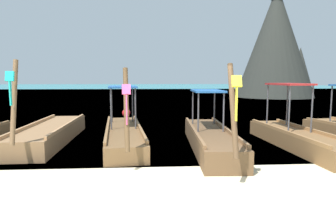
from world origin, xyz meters
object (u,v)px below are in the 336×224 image
at_px(longtail_boat_pink_ribbon, 124,133).
at_px(longtail_boat_blue_ribbon, 297,137).
at_px(longtail_boat_turquoise_ribbon, 51,133).
at_px(mooring_buoy_near, 126,113).
at_px(longtail_boat_yellow_ribbon, 210,138).
at_px(karst_rock, 277,44).

distance_m(longtail_boat_pink_ribbon, longtail_boat_blue_ribbon, 5.78).
height_order(longtail_boat_turquoise_ribbon, mooring_buoy_near, longtail_boat_turquoise_ribbon).
xyz_separation_m(longtail_boat_yellow_ribbon, karst_rock, (13.67, 26.23, 6.07)).
bearing_deg(longtail_boat_pink_ribbon, longtail_boat_turquoise_ribbon, 175.22).
distance_m(longtail_boat_yellow_ribbon, karst_rock, 30.19).
distance_m(longtail_boat_blue_ribbon, mooring_buoy_near, 10.02).
bearing_deg(longtail_boat_yellow_ribbon, longtail_boat_turquoise_ribbon, 165.70).
relative_size(karst_rock, mooring_buoy_near, 28.12).
bearing_deg(longtail_boat_pink_ribbon, longtail_boat_blue_ribbon, -12.13).
relative_size(longtail_boat_turquoise_ribbon, longtail_boat_pink_ribbon, 0.92).
height_order(longtail_boat_turquoise_ribbon, longtail_boat_blue_ribbon, longtail_boat_turquoise_ribbon).
bearing_deg(longtail_boat_turquoise_ribbon, karst_rock, 52.54).
distance_m(longtail_boat_turquoise_ribbon, mooring_buoy_near, 6.90).
distance_m(karst_rock, mooring_buoy_near, 25.66).
height_order(longtail_boat_turquoise_ribbon, longtail_boat_yellow_ribbon, longtail_boat_turquoise_ribbon).
bearing_deg(longtail_boat_pink_ribbon, karst_rock, 56.67).
relative_size(longtail_boat_yellow_ribbon, karst_rock, 0.45).
bearing_deg(longtail_boat_turquoise_ribbon, longtail_boat_blue_ribbon, -9.87).
xyz_separation_m(longtail_boat_turquoise_ribbon, longtail_boat_yellow_ribbon, (5.38, -1.37, 0.04)).
bearing_deg(longtail_boat_blue_ribbon, longtail_boat_turquoise_ribbon, 170.13).
height_order(karst_rock, mooring_buoy_near, karst_rock).
xyz_separation_m(longtail_boat_pink_ribbon, longtail_boat_yellow_ribbon, (2.81, -1.16, 0.03)).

